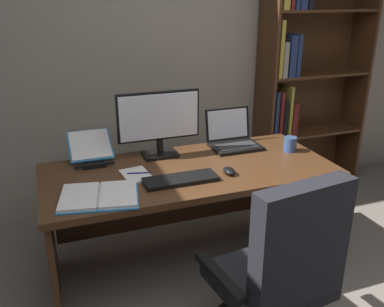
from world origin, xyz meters
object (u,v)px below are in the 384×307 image
(computer_mouse, at_px, (229,171))
(reading_stand_with_book, at_px, (91,148))
(open_binder, at_px, (99,196))
(desk, at_px, (185,190))
(notepad, at_px, (136,175))
(coffee_mug, at_px, (290,144))
(office_chair, at_px, (279,285))
(pen, at_px, (139,173))
(keyboard, at_px, (181,179))
(monitor, at_px, (159,123))
(bookshelf, at_px, (300,80))
(laptop, at_px, (233,139))

(computer_mouse, bearing_deg, reading_stand_with_book, 145.68)
(open_binder, bearing_deg, desk, 37.91)
(notepad, height_order, coffee_mug, coffee_mug)
(office_chair, relative_size, open_binder, 2.18)
(desk, bearing_deg, coffee_mug, -2.56)
(desk, distance_m, pen, 0.38)
(keyboard, height_order, notepad, keyboard)
(desk, relative_size, notepad, 8.36)
(keyboard, bearing_deg, monitor, 90.00)
(computer_mouse, height_order, notepad, computer_mouse)
(reading_stand_with_book, bearing_deg, monitor, -9.04)
(monitor, xyz_separation_m, coffee_mug, (0.84, -0.22, -0.17))
(keyboard, relative_size, computer_mouse, 4.04)
(bookshelf, distance_m, laptop, 1.11)
(office_chair, xyz_separation_m, pen, (-0.47, 0.81, 0.31))
(desk, height_order, monitor, monitor)
(office_chair, xyz_separation_m, notepad, (-0.49, 0.81, 0.30))
(keyboard, bearing_deg, computer_mouse, 0.00)
(desk, xyz_separation_m, office_chair, (0.16, -0.89, -0.11))
(monitor, distance_m, open_binder, 0.70)
(keyboard, height_order, computer_mouse, computer_mouse)
(pen, bearing_deg, reading_stand_with_book, 124.76)
(office_chair, bearing_deg, monitor, 96.28)
(laptop, xyz_separation_m, keyboard, (-0.53, -0.43, -0.04))
(keyboard, relative_size, reading_stand_with_book, 1.45)
(monitor, bearing_deg, laptop, 0.28)
(laptop, distance_m, computer_mouse, 0.49)
(computer_mouse, distance_m, open_binder, 0.77)
(computer_mouse, height_order, open_binder, computer_mouse)
(reading_stand_with_book, distance_m, pen, 0.41)
(bookshelf, height_order, coffee_mug, bookshelf)
(laptop, relative_size, computer_mouse, 3.18)
(desk, bearing_deg, laptop, 24.69)
(laptop, xyz_separation_m, open_binder, (-0.99, -0.48, -0.04))
(bookshelf, xyz_separation_m, notepad, (-1.65, -0.85, -0.29))
(desk, relative_size, monitor, 3.25)
(desk, xyz_separation_m, keyboard, (-0.11, -0.24, 0.20))
(office_chair, relative_size, keyboard, 2.36)
(bookshelf, relative_size, keyboard, 5.04)
(laptop, bearing_deg, monitor, -179.72)
(desk, relative_size, keyboard, 4.18)
(bookshelf, distance_m, open_binder, 2.20)
(monitor, distance_m, laptop, 0.55)
(desk, xyz_separation_m, coffee_mug, (0.73, -0.03, 0.24))
(coffee_mug, bearing_deg, reading_stand_with_book, 167.20)
(keyboard, distance_m, pen, 0.26)
(laptop, xyz_separation_m, computer_mouse, (-0.23, -0.43, -0.03))
(open_binder, bearing_deg, office_chair, -28.32)
(open_binder, distance_m, notepad, 0.33)
(computer_mouse, bearing_deg, bookshelf, 41.93)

